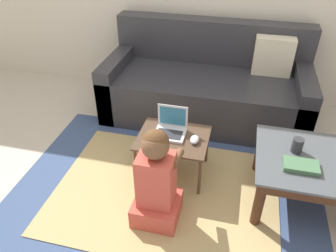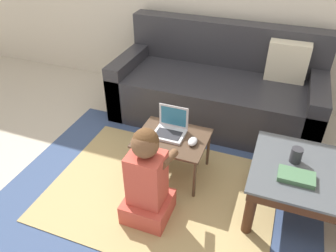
{
  "view_description": "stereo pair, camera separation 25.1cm",
  "coord_description": "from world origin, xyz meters",
  "px_view_note": "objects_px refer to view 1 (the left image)",
  "views": [
    {
      "loc": [
        0.54,
        -1.71,
        1.85
      ],
      "look_at": [
        0.05,
        0.3,
        0.42
      ],
      "focal_mm": 35.0,
      "sensor_mm": 36.0,
      "label": 1
    },
    {
      "loc": [
        0.78,
        -1.63,
        1.85
      ],
      "look_at": [
        0.05,
        0.3,
        0.42
      ],
      "focal_mm": 35.0,
      "sensor_mm": 36.0,
      "label": 2
    }
  ],
  "objects_px": {
    "laptop_desk": "(173,141)",
    "laptop": "(171,129)",
    "coffee_table": "(317,167)",
    "person_seated": "(156,182)",
    "cup_on_table": "(297,145)",
    "couch": "(207,86)",
    "book_on_table": "(301,166)",
    "computer_mouse": "(195,139)"
  },
  "relations": [
    {
      "from": "laptop_desk",
      "to": "laptop",
      "type": "relative_size",
      "value": 2.28
    },
    {
      "from": "coffee_table",
      "to": "laptop",
      "type": "bearing_deg",
      "value": 173.21
    },
    {
      "from": "laptop",
      "to": "person_seated",
      "type": "distance_m",
      "value": 0.51
    },
    {
      "from": "laptop",
      "to": "cup_on_table",
      "type": "height_order",
      "value": "laptop"
    },
    {
      "from": "couch",
      "to": "coffee_table",
      "type": "height_order",
      "value": "couch"
    },
    {
      "from": "coffee_table",
      "to": "person_seated",
      "type": "height_order",
      "value": "person_seated"
    },
    {
      "from": "coffee_table",
      "to": "book_on_table",
      "type": "xyz_separation_m",
      "value": [
        -0.13,
        -0.11,
        0.08
      ]
    },
    {
      "from": "laptop",
      "to": "book_on_table",
      "type": "xyz_separation_m",
      "value": [
        0.93,
        -0.24,
        0.03
      ]
    },
    {
      "from": "laptop_desk",
      "to": "person_seated",
      "type": "height_order",
      "value": "person_seated"
    },
    {
      "from": "laptop",
      "to": "cup_on_table",
      "type": "bearing_deg",
      "value": -4.28
    },
    {
      "from": "couch",
      "to": "laptop",
      "type": "bearing_deg",
      "value": -99.27
    },
    {
      "from": "laptop",
      "to": "book_on_table",
      "type": "distance_m",
      "value": 0.96
    },
    {
      "from": "laptop_desk",
      "to": "book_on_table",
      "type": "height_order",
      "value": "book_on_table"
    },
    {
      "from": "coffee_table",
      "to": "cup_on_table",
      "type": "relative_size",
      "value": 7.89
    },
    {
      "from": "computer_mouse",
      "to": "couch",
      "type": "bearing_deg",
      "value": 92.68
    },
    {
      "from": "computer_mouse",
      "to": "person_seated",
      "type": "bearing_deg",
      "value": -111.21
    },
    {
      "from": "computer_mouse",
      "to": "laptop_desk",
      "type": "bearing_deg",
      "value": 173.13
    },
    {
      "from": "couch",
      "to": "laptop_desk",
      "type": "xyz_separation_m",
      "value": [
        -0.12,
        -0.98,
        0.01
      ]
    },
    {
      "from": "laptop_desk",
      "to": "laptop",
      "type": "bearing_deg",
      "value": 125.61
    },
    {
      "from": "laptop",
      "to": "book_on_table",
      "type": "relative_size",
      "value": 1.05
    },
    {
      "from": "couch",
      "to": "book_on_table",
      "type": "relative_size",
      "value": 8.72
    },
    {
      "from": "book_on_table",
      "to": "laptop_desk",
      "type": "bearing_deg",
      "value": 167.75
    },
    {
      "from": "laptop_desk",
      "to": "cup_on_table",
      "type": "xyz_separation_m",
      "value": [
        0.88,
        -0.03,
        0.14
      ]
    },
    {
      "from": "laptop_desk",
      "to": "computer_mouse",
      "type": "height_order",
      "value": "computer_mouse"
    },
    {
      "from": "coffee_table",
      "to": "couch",
      "type": "bearing_deg",
      "value": 130.48
    },
    {
      "from": "couch",
      "to": "coffee_table",
      "type": "distance_m",
      "value": 1.4
    },
    {
      "from": "laptop",
      "to": "computer_mouse",
      "type": "relative_size",
      "value": 2.27
    },
    {
      "from": "computer_mouse",
      "to": "person_seated",
      "type": "distance_m",
      "value": 0.48
    },
    {
      "from": "cup_on_table",
      "to": "book_on_table",
      "type": "bearing_deg",
      "value": -84.14
    },
    {
      "from": "person_seated",
      "to": "laptop_desk",
      "type": "bearing_deg",
      "value": 89.54
    },
    {
      "from": "book_on_table",
      "to": "coffee_table",
      "type": "bearing_deg",
      "value": 40.14
    },
    {
      "from": "cup_on_table",
      "to": "laptop_desk",
      "type": "bearing_deg",
      "value": 178.34
    },
    {
      "from": "coffee_table",
      "to": "laptop",
      "type": "xyz_separation_m",
      "value": [
        -1.06,
        0.13,
        0.05
      ]
    },
    {
      "from": "couch",
      "to": "book_on_table",
      "type": "height_order",
      "value": "couch"
    },
    {
      "from": "couch",
      "to": "book_on_table",
      "type": "bearing_deg",
      "value": -56.57
    },
    {
      "from": "book_on_table",
      "to": "laptop",
      "type": "bearing_deg",
      "value": 165.64
    },
    {
      "from": "laptop_desk",
      "to": "computer_mouse",
      "type": "relative_size",
      "value": 5.16
    },
    {
      "from": "couch",
      "to": "coffee_table",
      "type": "bearing_deg",
      "value": -49.52
    },
    {
      "from": "laptop",
      "to": "person_seated",
      "type": "relative_size",
      "value": 0.32
    },
    {
      "from": "computer_mouse",
      "to": "coffee_table",
      "type": "bearing_deg",
      "value": -4.2
    },
    {
      "from": "computer_mouse",
      "to": "laptop",
      "type": "bearing_deg",
      "value": 162.47
    },
    {
      "from": "coffee_table",
      "to": "cup_on_table",
      "type": "height_order",
      "value": "cup_on_table"
    }
  ]
}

